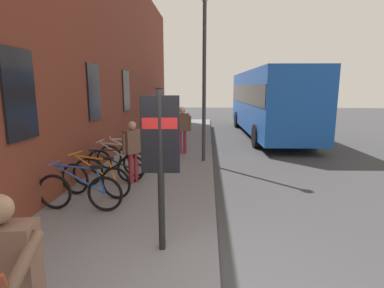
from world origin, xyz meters
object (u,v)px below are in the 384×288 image
object	(u,v)px
bicycle_mid_rack	(128,155)
street_lamp	(204,65)
pedestrian_near_bus	(182,125)
city_bus	(268,99)
bicycle_nearest_sign	(111,169)
transit_info_sign	(160,145)
tourist_with_hotdogs	(4,276)
bicycle_leaning_wall	(118,162)
pedestrian_by_facade	(133,146)
bicycle_by_door	(95,180)
bicycle_end_of_row	(80,191)

from	to	relation	value
bicycle_mid_rack	street_lamp	world-z (taller)	street_lamp
bicycle_mid_rack	pedestrian_near_bus	xyz separation A→B (m)	(2.18, -1.49, 0.66)
city_bus	bicycle_nearest_sign	bearing A→B (deg)	147.95
transit_info_sign	street_lamp	distance (m)	5.91
tourist_with_hotdogs	bicycle_mid_rack	bearing A→B (deg)	7.54
bicycle_leaning_wall	pedestrian_by_facade	world-z (taller)	pedestrian_by_facade
transit_info_sign	bicycle_nearest_sign	bearing A→B (deg)	30.14
bicycle_leaning_wall	pedestrian_by_facade	size ratio (longest dim) A/B	1.12
bicycle_nearest_sign	transit_info_sign	xyz separation A→B (m)	(-3.02, -1.76, 1.21)
bicycle_by_door	bicycle_leaning_wall	world-z (taller)	same
bicycle_nearest_sign	tourist_with_hotdogs	distance (m)	5.36
bicycle_by_door	bicycle_nearest_sign	xyz separation A→B (m)	(0.88, -0.06, 0.00)
bicycle_leaning_wall	pedestrian_near_bus	world-z (taller)	pedestrian_near_bus
bicycle_end_of_row	city_bus	bearing A→B (deg)	-28.20
bicycle_by_door	pedestrian_near_bus	bearing A→B (deg)	-18.67
bicycle_leaning_wall	street_lamp	size ratio (longest dim) A/B	0.33
bicycle_end_of_row	bicycle_leaning_wall	bearing A→B (deg)	-0.93
pedestrian_near_bus	bicycle_end_of_row	bearing A→B (deg)	163.66
pedestrian_by_facade	bicycle_leaning_wall	bearing A→B (deg)	45.20
bicycle_end_of_row	tourist_with_hotdogs	bearing A→B (deg)	-164.43
bicycle_nearest_sign	transit_info_sign	world-z (taller)	transit_info_sign
bicycle_end_of_row	transit_info_sign	distance (m)	2.59
bicycle_nearest_sign	bicycle_mid_rack	world-z (taller)	same
pedestrian_by_facade	tourist_with_hotdogs	distance (m)	5.43
bicycle_mid_rack	bicycle_nearest_sign	bearing A→B (deg)	179.42
bicycle_by_door	tourist_with_hotdogs	distance (m)	4.52
bicycle_by_door	transit_info_sign	xyz separation A→B (m)	(-2.14, -1.82, 1.21)
city_bus	transit_info_sign	bearing A→B (deg)	162.19
city_bus	tourist_with_hotdogs	world-z (taller)	city_bus
bicycle_leaning_wall	bicycle_mid_rack	world-z (taller)	same
tourist_with_hotdogs	pedestrian_near_bus	bearing A→B (deg)	-3.71
pedestrian_near_bus	street_lamp	bearing A→B (deg)	-143.87
city_bus	street_lamp	distance (m)	7.23
transit_info_sign	tourist_with_hotdogs	xyz separation A→B (m)	(-2.22, 0.84, -0.58)
city_bus	pedestrian_near_bus	xyz separation A→B (m)	(-5.20, 4.10, -0.75)
bicycle_end_of_row	pedestrian_by_facade	distance (m)	2.01
pedestrian_by_facade	street_lamp	world-z (taller)	street_lamp
tourist_with_hotdogs	bicycle_nearest_sign	bearing A→B (deg)	9.93
bicycle_mid_rack	street_lamp	bearing A→B (deg)	-64.59
bicycle_end_of_row	city_bus	size ratio (longest dim) A/B	0.17
bicycle_by_door	bicycle_mid_rack	bearing A→B (deg)	-1.84
bicycle_leaning_wall	pedestrian_by_facade	bearing A→B (deg)	-134.80
bicycle_leaning_wall	city_bus	size ratio (longest dim) A/B	0.17
pedestrian_by_facade	street_lamp	bearing A→B (deg)	-35.33
pedestrian_by_facade	street_lamp	xyz separation A→B (m)	(2.49, -1.76, 2.16)
bicycle_end_of_row	bicycle_nearest_sign	world-z (taller)	same
bicycle_leaning_wall	pedestrian_near_bus	xyz separation A→B (m)	(3.00, -1.55, 0.66)
bicycle_leaning_wall	street_lamp	distance (m)	4.08
bicycle_by_door	pedestrian_by_facade	size ratio (longest dim) A/B	1.10
bicycle_by_door	bicycle_nearest_sign	bearing A→B (deg)	-4.09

